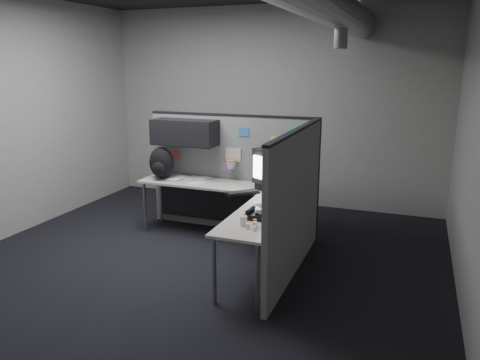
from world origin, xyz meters
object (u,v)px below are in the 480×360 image
at_px(keyboard, 242,193).
at_px(backpack, 161,163).
at_px(desk, 231,200).
at_px(monitor, 278,169).
at_px(phone, 256,215).

xyz_separation_m(keyboard, backpack, (-1.34, 0.35, 0.20)).
xyz_separation_m(desk, backpack, (-1.15, 0.25, 0.33)).
bearing_deg(monitor, keyboard, -148.89).
height_order(phone, backpack, backpack).
bearing_deg(backpack, keyboard, -7.62).
bearing_deg(backpack, phone, -25.94).
distance_m(keyboard, backpack, 1.39).
bearing_deg(keyboard, monitor, 46.55).
xyz_separation_m(monitor, backpack, (-1.67, -0.01, -0.06)).
bearing_deg(phone, backpack, 157.91).
distance_m(monitor, phone, 1.20).
distance_m(desk, backpack, 1.22).
height_order(desk, phone, phone).
bearing_deg(phone, keyboard, 130.05).
xyz_separation_m(desk, phone, (0.64, -0.91, 0.16)).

